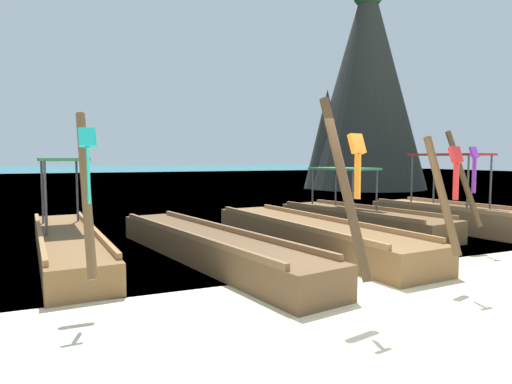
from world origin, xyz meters
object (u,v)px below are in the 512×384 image
Objects in this scene: karst_rock at (364,82)px; longtail_boat_turquoise_ribbon at (67,241)px; longtail_boat_red_ribbon at (309,234)px; longtail_boat_orange_ribbon at (209,246)px; longtail_boat_violet_ribbon at (361,219)px; longtail_boat_blue_ribbon at (473,218)px.

longtail_boat_turquoise_ribbon is at bearing -141.21° from karst_rock.
karst_rock is (13.21, 15.62, 6.64)m from longtail_boat_red_ribbon.
longtail_boat_orange_ribbon is 0.53× the size of karst_rock.
longtail_boat_violet_ribbon is (4.87, 1.73, 0.05)m from longtail_boat_orange_ribbon.
longtail_boat_blue_ribbon reaches higher than longtail_boat_red_ribbon.
longtail_boat_violet_ribbon is at bearing 19.53° from longtail_boat_orange_ribbon.
longtail_boat_orange_ribbon is at bearing -29.38° from longtail_boat_turquoise_ribbon.
longtail_boat_red_ribbon is 1.19× the size of longtail_boat_violet_ribbon.
longtail_boat_violet_ribbon reaches higher than longtail_boat_blue_ribbon.
longtail_boat_orange_ribbon is 1.22× the size of longtail_boat_violet_ribbon.
longtail_boat_red_ribbon is 0.51× the size of karst_rock.
longtail_boat_blue_ribbon is 0.45× the size of karst_rock.
karst_rock is (15.69, 16.04, 6.63)m from longtail_boat_orange_ribbon.
karst_rock reaches higher than longtail_boat_blue_ribbon.
longtail_boat_blue_ribbon is 18.79m from karst_rock.
longtail_boat_turquoise_ribbon is 2.88m from longtail_boat_orange_ribbon.
longtail_boat_violet_ribbon is (2.39, 1.32, 0.05)m from longtail_boat_red_ribbon.
longtail_boat_violet_ribbon is at bearing 28.85° from longtail_boat_red_ribbon.
longtail_boat_turquoise_ribbon is at bearing 150.62° from longtail_boat_orange_ribbon.
karst_rock is at bearing 45.63° from longtail_boat_orange_ribbon.
karst_rock is at bearing 49.79° from longtail_boat_red_ribbon.
longtail_boat_blue_ribbon is at bearing 0.01° from longtail_boat_red_ribbon.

